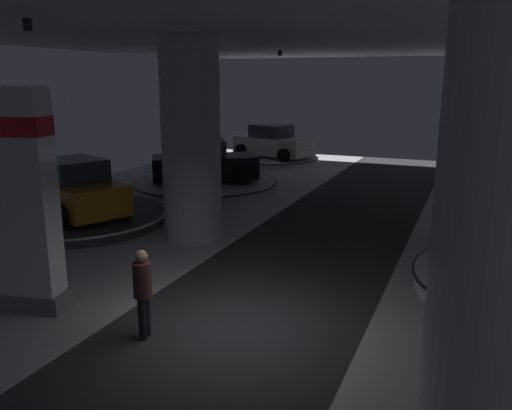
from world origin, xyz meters
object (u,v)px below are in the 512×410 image
object	(u,v)px
column_left	(191,140)
visitor_walking_near	(143,288)
display_platform_deep_left	(273,159)
column_right	(502,227)
display_platform_far_left	(205,184)
display_car_deep_left	(273,143)
display_car_far_left	(204,163)
display_platform_mid_left	(74,217)
display_car_mid_left	(72,189)
brand_sign_pylon	(25,199)

from	to	relation	value
column_left	visitor_walking_near	xyz separation A→B (m)	(2.14, -5.50, -1.84)
display_platform_deep_left	column_right	bearing A→B (deg)	-62.34
display_platform_deep_left	display_platform_far_left	distance (m)	7.34
display_car_deep_left	display_car_far_left	distance (m)	7.36
visitor_walking_near	display_platform_mid_left	bearing A→B (deg)	139.33
display_platform_far_left	display_car_far_left	world-z (taller)	display_car_far_left
column_right	visitor_walking_near	distance (m)	5.71
visitor_walking_near	display_platform_far_left	bearing A→B (deg)	113.56
display_platform_deep_left	visitor_walking_near	distance (m)	19.82
display_platform_mid_left	display_car_far_left	size ratio (longest dim) A/B	1.29
display_car_mid_left	display_platform_far_left	distance (m)	6.54
display_car_deep_left	display_platform_far_left	distance (m)	7.40
display_car_deep_left	display_platform_far_left	xyz separation A→B (m)	(-0.13, -7.35, -0.89)
column_left	display_car_deep_left	world-z (taller)	column_left
display_car_mid_left	display_car_far_left	xyz separation A→B (m)	(1.15, 6.35, -0.05)
display_platform_deep_left	brand_sign_pylon	bearing A→B (deg)	-82.98
brand_sign_pylon	display_car_far_left	size ratio (longest dim) A/B	0.94
display_platform_deep_left	column_left	bearing A→B (deg)	-78.19
column_left	display_platform_far_left	xyz separation A→B (m)	(-3.02, 6.32, -2.61)
column_left	display_platform_deep_left	world-z (taller)	column_left
display_platform_mid_left	display_platform_far_left	size ratio (longest dim) A/B	0.98
brand_sign_pylon	display_car_far_left	xyz separation A→B (m)	(-2.53, 11.64, -1.18)
display_car_mid_left	column_left	bearing A→B (deg)	0.60
brand_sign_pylon	column_left	bearing A→B (deg)	84.46
column_right	display_platform_far_left	world-z (taller)	column_right
display_platform_far_left	visitor_walking_near	distance (m)	12.92
display_car_far_left	visitor_walking_near	bearing A→B (deg)	-66.30
brand_sign_pylon	display_platform_far_left	xyz separation A→B (m)	(-2.50, 11.66, -2.05)
column_left	display_platform_mid_left	distance (m)	4.95
display_platform_mid_left	display_car_far_left	bearing A→B (deg)	79.43
column_right	display_car_mid_left	xyz separation A→B (m)	(-11.71, 6.07, -1.68)
display_platform_far_left	column_right	bearing A→B (deg)	-49.76
column_left	brand_sign_pylon	bearing A→B (deg)	-95.54
display_platform_mid_left	column_right	bearing A→B (deg)	-27.39
brand_sign_pylon	display_car_mid_left	xyz separation A→B (m)	(-3.68, 5.29, -1.13)
display_car_deep_left	display_car_far_left	bearing A→B (deg)	-91.23
brand_sign_pylon	display_car_mid_left	bearing A→B (deg)	124.84
display_platform_deep_left	display_car_mid_left	size ratio (longest dim) A/B	1.05
column_left	display_car_far_left	distance (m)	7.22
display_platform_far_left	visitor_walking_near	bearing A→B (deg)	-66.44
brand_sign_pylon	column_right	bearing A→B (deg)	-5.56
display_platform_deep_left	display_car_deep_left	size ratio (longest dim) A/B	1.06
brand_sign_pylon	display_platform_deep_left	size ratio (longest dim) A/B	0.88
column_right	display_car_deep_left	bearing A→B (deg)	117.72
visitor_walking_near	brand_sign_pylon	bearing A→B (deg)	176.36
display_car_deep_left	visitor_walking_near	size ratio (longest dim) A/B	2.86
display_car_far_left	column_left	bearing A→B (deg)	-64.24
display_car_deep_left	display_platform_deep_left	bearing A→B (deg)	-17.07
brand_sign_pylon	display_platform_mid_left	distance (m)	6.78
brand_sign_pylon	visitor_walking_near	world-z (taller)	brand_sign_pylon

